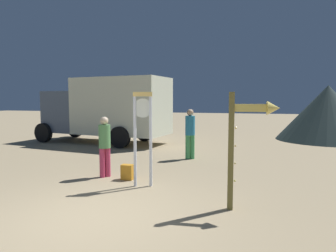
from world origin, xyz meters
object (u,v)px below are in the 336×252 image
object	(u,v)px
box_truck_near	(108,108)
person_near_clock	(105,143)
backpack	(128,172)
person_distant	(190,131)
arrow_sign	(248,132)
standing_clock	(143,128)
dome_tent	(327,113)

from	to	relation	value
box_truck_near	person_near_clock	bearing A→B (deg)	-63.93
backpack	person_distant	distance (m)	3.29
arrow_sign	box_truck_near	world-z (taller)	box_truck_near
person_near_clock	person_distant	distance (m)	3.39
standing_clock	box_truck_near	size ratio (longest dim) A/B	0.34
box_truck_near	dome_tent	bearing A→B (deg)	20.22
person_distant	standing_clock	bearing A→B (deg)	-96.46
standing_clock	box_truck_near	bearing A→B (deg)	122.99
standing_clock	backpack	world-z (taller)	standing_clock
dome_tent	person_distant	bearing A→B (deg)	-130.60
person_near_clock	person_distant	world-z (taller)	person_distant
backpack	person_distant	size ratio (longest dim) A/B	0.23
arrow_sign	person_distant	distance (m)	4.87
person_near_clock	standing_clock	bearing A→B (deg)	-22.77
standing_clock	person_distant	bearing A→B (deg)	83.54
box_truck_near	dome_tent	world-z (taller)	box_truck_near
person_near_clock	backpack	bearing A→B (deg)	-7.40
standing_clock	person_distant	size ratio (longest dim) A/B	1.29
standing_clock	backpack	distance (m)	1.38
backpack	person_near_clock	bearing A→B (deg)	172.60
standing_clock	arrow_sign	world-z (taller)	standing_clock
dome_tent	standing_clock	bearing A→B (deg)	-120.82
standing_clock	arrow_sign	distance (m)	2.54
standing_clock	arrow_sign	xyz separation A→B (m)	(2.36, -0.95, 0.09)
person_near_clock	box_truck_near	bearing A→B (deg)	116.07
arrow_sign	backpack	xyz separation A→B (m)	(-2.95, 1.39, -1.26)
box_truck_near	backpack	bearing A→B (deg)	-59.15
person_near_clock	backpack	distance (m)	0.97
box_truck_near	dome_tent	size ratio (longest dim) A/B	1.35
person_distant	arrow_sign	bearing A→B (deg)	-66.11
arrow_sign	person_distant	world-z (taller)	arrow_sign
box_truck_near	dome_tent	xyz separation A→B (m)	(10.00, 3.68, -0.26)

